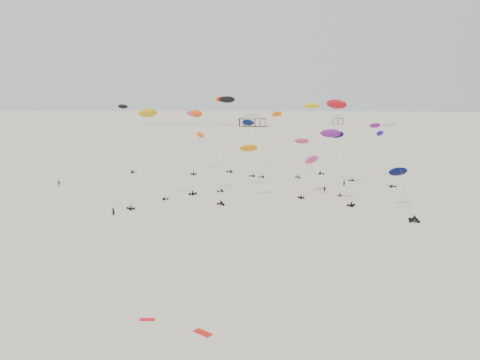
# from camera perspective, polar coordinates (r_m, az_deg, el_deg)

# --- Properties ---
(ground_plane) EXTENTS (900.00, 900.00, 0.00)m
(ground_plane) POSITION_cam_1_polar(r_m,az_deg,el_deg) (217.26, 2.21, 3.66)
(ground_plane) COLOR beige
(pavilion_main) EXTENTS (21.00, 13.00, 9.80)m
(pavilion_main) POSITION_cam_1_polar(r_m,az_deg,el_deg) (366.59, 1.51, 7.20)
(pavilion_main) COLOR brown
(pavilion_main) RESTS_ON ground
(pavilion_small) EXTENTS (9.00, 7.00, 8.00)m
(pavilion_small) POSITION_cam_1_polar(r_m,az_deg,el_deg) (399.59, 11.88, 7.16)
(pavilion_small) COLOR brown
(pavilion_small) RESTS_ON ground
(pier_fence) EXTENTS (80.20, 0.20, 1.50)m
(pier_fence) POSITION_cam_1_polar(r_m,az_deg,el_deg) (372.97, -6.55, 6.66)
(pier_fence) COLOR black
(pier_fence) RESTS_ON ground
(rig_0) EXTENTS (9.75, 11.99, 15.42)m
(rig_0) POSITION_cam_1_polar(r_m,az_deg,el_deg) (116.20, 0.25, 2.31)
(rig_0) COLOR black
(rig_0) RESTS_ON ground
(rig_1) EXTENTS (4.28, 7.25, 22.06)m
(rig_1) POSITION_cam_1_polar(r_m,az_deg,el_deg) (123.65, -5.79, 4.60)
(rig_1) COLOR black
(rig_1) RESTS_ON ground
(rig_2) EXTENTS (7.57, 16.12, 22.89)m
(rig_2) POSITION_cam_1_polar(r_m,az_deg,el_deg) (155.89, 4.15, 6.53)
(rig_2) COLOR black
(rig_2) RESTS_ON ground
(rig_3) EXTENTS (7.73, 10.51, 22.92)m
(rig_3) POSITION_cam_1_polar(r_m,az_deg,el_deg) (163.61, -13.66, 5.70)
(rig_3) COLOR black
(rig_3) RESTS_ON ground
(rig_4) EXTENTS (7.76, 13.09, 15.50)m
(rig_4) POSITION_cam_1_polar(r_m,az_deg,el_deg) (167.04, 17.35, 4.09)
(rig_4) COLOR black
(rig_4) RESTS_ON ground
(rig_5) EXTENTS (10.08, 10.28, 22.84)m
(rig_5) POSITION_cam_1_polar(r_m,az_deg,el_deg) (120.81, -5.92, 6.61)
(rig_5) COLOR black
(rig_5) RESTS_ON ground
(rig_6) EXTENTS (4.67, 8.62, 12.52)m
(rig_6) POSITION_cam_1_polar(r_m,az_deg,el_deg) (151.70, 7.45, 4.04)
(rig_6) COLOR black
(rig_6) RESTS_ON ground
(rig_7) EXTENTS (6.52, 14.36, 19.63)m
(rig_7) POSITION_cam_1_polar(r_m,az_deg,el_deg) (145.19, 16.66, 4.49)
(rig_7) COLOR black
(rig_7) RESTS_ON ground
(rig_8) EXTENTS (7.06, 12.72, 11.72)m
(rig_8) POSITION_cam_1_polar(r_m,az_deg,el_deg) (125.82, 8.60, 2.04)
(rig_8) COLOR black
(rig_8) RESTS_ON ground
(rig_9) EXTENTS (5.85, 17.41, 20.93)m
(rig_9) POSITION_cam_1_polar(r_m,az_deg,el_deg) (159.62, 1.06, 6.09)
(rig_9) COLOR black
(rig_9) RESTS_ON ground
(rig_10) EXTENTS (5.25, 15.24, 23.63)m
(rig_10) POSITION_cam_1_polar(r_m,az_deg,el_deg) (116.47, -11.54, 6.04)
(rig_10) COLOR black
(rig_10) RESTS_ON ground
(rig_11) EXTENTS (5.71, 15.34, 22.74)m
(rig_11) POSITION_cam_1_polar(r_m,az_deg,el_deg) (106.84, 19.30, 0.23)
(rig_11) COLOR black
(rig_11) RESTS_ON ground
(rig_12) EXTENTS (4.98, 3.17, 25.73)m
(rig_12) POSITION_cam_1_polar(r_m,az_deg,el_deg) (124.60, -1.77, 7.67)
(rig_12) COLOR black
(rig_12) RESTS_ON ground
(rig_13) EXTENTS (5.47, 14.69, 13.86)m
(rig_13) POSITION_cam_1_polar(r_m,az_deg,el_deg) (113.60, 18.97, 0.20)
(rig_13) COLOR black
(rig_13) RESTS_ON ground
(rig_14) EXTENTS (6.93, 4.20, 23.37)m
(rig_14) POSITION_cam_1_polar(r_m,az_deg,el_deg) (154.95, 8.97, 7.29)
(rig_14) COLOR black
(rig_14) RESTS_ON ground
(rig_15) EXTENTS (6.94, 16.38, 25.89)m
(rig_15) POSITION_cam_1_polar(r_m,az_deg,el_deg) (132.30, 11.70, 8.50)
(rig_15) COLOR black
(rig_15) RESTS_ON ground
(rig_16) EXTENTS (8.95, 5.40, 18.19)m
(rig_16) POSITION_cam_1_polar(r_m,az_deg,el_deg) (113.03, 11.57, 3.60)
(rig_16) COLOR black
(rig_16) RESTS_ON ground
(rig_17) EXTENTS (4.78, 15.26, 15.40)m
(rig_17) POSITION_cam_1_polar(r_m,az_deg,el_deg) (160.11, -5.05, 4.52)
(rig_17) COLOR black
(rig_17) RESTS_ON ground
(rig_18) EXTENTS (7.91, 17.74, 27.33)m
(rig_18) POSITION_cam_1_polar(r_m,az_deg,el_deg) (165.60, -2.09, 7.50)
(rig_18) COLOR black
(rig_18) RESTS_ON ground
(rig_19) EXTENTS (8.37, 4.13, 15.14)m
(rig_19) POSITION_cam_1_polar(r_m,az_deg,el_deg) (144.42, 11.88, 4.82)
(rig_19) COLOR black
(rig_19) RESTS_ON ground
(spectator_0) EXTENTS (0.94, 0.75, 2.28)m
(spectator_0) POSITION_cam_1_polar(r_m,az_deg,el_deg) (105.56, -15.16, -4.28)
(spectator_0) COLOR black
(spectator_0) RESTS_ON ground
(spectator_1) EXTENTS (1.04, 0.67, 2.01)m
(spectator_1) POSITION_cam_1_polar(r_m,az_deg,el_deg) (127.28, 10.29, -1.54)
(spectator_1) COLOR black
(spectator_1) RESTS_ON ground
(spectator_2) EXTENTS (1.29, 0.76, 2.09)m
(spectator_2) POSITION_cam_1_polar(r_m,az_deg,el_deg) (143.40, -21.19, -0.72)
(spectator_2) COLOR black
(spectator_2) RESTS_ON ground
(spectator_3) EXTENTS (0.97, 0.92, 2.20)m
(spectator_3) POSITION_cam_1_polar(r_m,az_deg,el_deg) (137.16, 12.55, -0.74)
(spectator_3) COLOR black
(spectator_3) RESTS_ON ground
(grounded_kite_a) EXTENTS (2.33, 1.97, 0.08)m
(grounded_kite_a) POSITION_cam_1_polar(r_m,az_deg,el_deg) (55.29, -4.56, -18.11)
(grounded_kite_a) COLOR red
(grounded_kite_a) RESTS_ON ground
(grounded_kite_b) EXTENTS (1.83, 0.78, 0.07)m
(grounded_kite_b) POSITION_cam_1_polar(r_m,az_deg,el_deg) (58.94, -11.26, -16.37)
(grounded_kite_b) COLOR red
(grounded_kite_b) RESTS_ON ground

